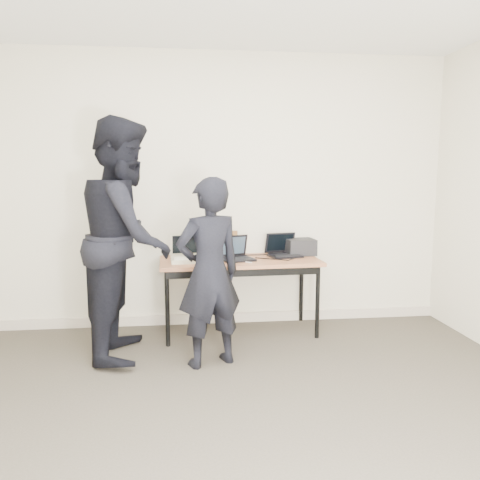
{
  "coord_description": "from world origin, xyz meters",
  "views": [
    {
      "loc": [
        -0.35,
        -2.42,
        1.52
      ],
      "look_at": [
        0.1,
        1.6,
        0.95
      ],
      "focal_mm": 35.0,
      "sensor_mm": 36.0,
      "label": 1
    }
  ],
  "objects": [
    {
      "name": "room",
      "position": [
        0.0,
        0.0,
        1.35
      ],
      "size": [
        4.6,
        4.6,
        2.8
      ],
      "color": "#403A31",
      "rests_on": "ground"
    },
    {
      "name": "desk",
      "position": [
        0.13,
        1.91,
        0.66
      ],
      "size": [
        1.53,
        0.72,
        0.72
      ],
      "rotation": [
        0.0,
        0.0,
        0.04
      ],
      "color": "#935838",
      "rests_on": "ground"
    },
    {
      "name": "laptop_beige",
      "position": [
        -0.36,
        1.88,
        0.77
      ],
      "size": [
        0.33,
        0.32,
        0.25
      ],
      "rotation": [
        0.0,
        0.0,
        0.08
      ],
      "color": "#BBB595",
      "rests_on": "desk"
    },
    {
      "name": "laptop_center",
      "position": [
        0.1,
        1.9,
        0.77
      ],
      "size": [
        0.36,
        0.35,
        0.22
      ],
      "rotation": [
        0.0,
        0.0,
        0.29
      ],
      "color": "black",
      "rests_on": "desk"
    },
    {
      "name": "laptop_right",
      "position": [
        0.58,
        2.05,
        0.77
      ],
      "size": [
        0.35,
        0.34,
        0.22
      ],
      "rotation": [
        0.0,
        0.0,
        0.19
      ],
      "color": "black",
      "rests_on": "desk"
    },
    {
      "name": "leather_satchel",
      "position": [
        -0.05,
        2.14,
        0.85
      ],
      "size": [
        0.38,
        0.22,
        0.25
      ],
      "rotation": [
        0.0,
        0.0,
        -0.14
      ],
      "color": "brown",
      "rests_on": "desk"
    },
    {
      "name": "tissue",
      "position": [
        -0.02,
        2.14,
        1.0
      ],
      "size": [
        0.14,
        0.11,
        0.08
      ],
      "primitive_type": "ellipsoid",
      "rotation": [
        0.0,
        0.0,
        -0.08
      ],
      "color": "white",
      "rests_on": "leather_satchel"
    },
    {
      "name": "equipment_box",
      "position": [
        0.76,
        2.1,
        0.8
      ],
      "size": [
        0.3,
        0.26,
        0.16
      ],
      "primitive_type": "cube",
      "rotation": [
        0.0,
        0.0,
        0.1
      ],
      "color": "black",
      "rests_on": "desk"
    },
    {
      "name": "power_brick",
      "position": [
        -0.09,
        1.74,
        0.74
      ],
      "size": [
        0.09,
        0.06,
        0.03
      ],
      "primitive_type": "cube",
      "rotation": [
        0.0,
        0.0,
        0.07
      ],
      "color": "black",
      "rests_on": "desk"
    },
    {
      "name": "cables",
      "position": [
        0.18,
        1.91,
        0.72
      ],
      "size": [
        1.15,
        0.41,
        0.01
      ],
      "rotation": [
        0.0,
        0.0,
        -0.06
      ],
      "color": "silver",
      "rests_on": "desk"
    },
    {
      "name": "person_typist",
      "position": [
        -0.19,
        1.19,
        0.75
      ],
      "size": [
        0.64,
        0.54,
        1.5
      ],
      "primitive_type": "imported",
      "rotation": [
        0.0,
        0.0,
        3.53
      ],
      "color": "black",
      "rests_on": "ground"
    },
    {
      "name": "person_observer",
      "position": [
        -0.86,
        1.53,
        0.99
      ],
      "size": [
        0.78,
        0.98,
        1.98
      ],
      "primitive_type": "imported",
      "rotation": [
        0.0,
        0.0,
        1.54
      ],
      "color": "black",
      "rests_on": "ground"
    },
    {
      "name": "baseboard",
      "position": [
        0.0,
        2.23,
        0.05
      ],
      "size": [
        4.5,
        0.03,
        0.1
      ],
      "primitive_type": "cube",
      "color": "#BEB09D",
      "rests_on": "ground"
    }
  ]
}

